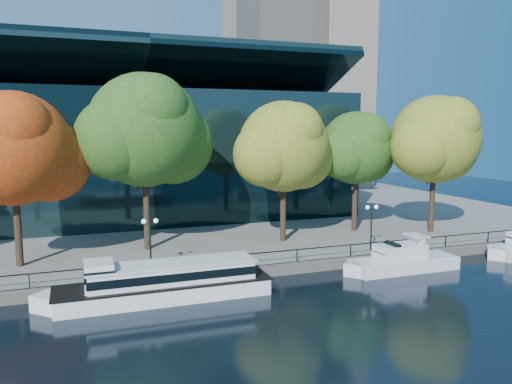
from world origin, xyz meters
name	(u,v)px	position (x,y,z in m)	size (l,w,h in m)	color
ground	(253,292)	(0.00, 0.00, 0.00)	(160.00, 160.00, 0.00)	black
promenade	(166,209)	(0.00, 36.38, 0.50)	(90.00, 67.08, 1.00)	slate
railing	(239,255)	(0.00, 3.25, 1.94)	(88.20, 0.08, 0.99)	black
convention_building	(139,154)	(-4.00, 31.79, 8.51)	(50.00, 24.57, 21.43)	black
office_tower	(295,13)	(28.00, 55.00, 33.02)	(22.50, 22.50, 65.90)	gray
tour_boat	(159,281)	(-6.60, 0.68, 1.29)	(16.05, 3.58, 3.05)	white
cruiser_near	(400,260)	(13.26, 0.79, 0.92)	(10.28, 2.65, 2.98)	white
tree_1	(16,151)	(-15.95, 9.36, 10.05)	(11.02, 9.04, 13.65)	black
tree_2	(147,133)	(-5.69, 11.59, 11.40)	(12.46, 10.22, 15.60)	black
tree_3	(285,149)	(7.02, 10.44, 9.88)	(10.71, 8.78, 13.35)	black
tree_4	(358,150)	(16.11, 12.49, 9.56)	(9.51, 7.80, 12.54)	black
tree_5	(437,141)	(23.33, 9.08, 10.44)	(11.26, 9.23, 14.14)	black
lamp_1	(150,232)	(-6.62, 4.50, 3.98)	(1.26, 0.36, 4.03)	black
lamp_2	(372,217)	(12.81, 4.50, 3.98)	(1.26, 0.36, 4.03)	black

